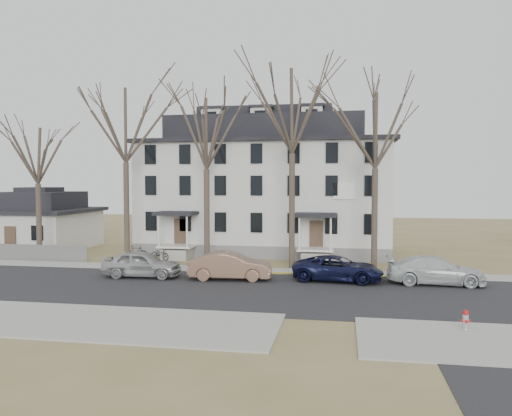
% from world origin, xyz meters
% --- Properties ---
extents(ground, '(120.00, 120.00, 0.00)m').
position_xyz_m(ground, '(0.00, 0.00, 0.00)').
color(ground, olive).
rests_on(ground, ground).
extents(main_road, '(120.00, 10.00, 0.04)m').
position_xyz_m(main_road, '(0.00, 2.00, 0.00)').
color(main_road, '#27272A').
rests_on(main_road, ground).
extents(far_sidewalk, '(120.00, 2.00, 0.08)m').
position_xyz_m(far_sidewalk, '(0.00, 8.00, 0.00)').
color(far_sidewalk, '#A09F97').
rests_on(far_sidewalk, ground).
extents(near_sidewalk_left, '(20.00, 5.00, 0.08)m').
position_xyz_m(near_sidewalk_left, '(-8.00, -5.00, 0.00)').
color(near_sidewalk_left, '#A09F97').
rests_on(near_sidewalk_left, ground).
extents(yellow_curb, '(14.00, 0.25, 0.06)m').
position_xyz_m(yellow_curb, '(5.00, 7.10, 0.00)').
color(yellow_curb, gold).
rests_on(yellow_curb, ground).
extents(boarding_house, '(20.80, 12.36, 12.05)m').
position_xyz_m(boarding_house, '(-2.00, 17.95, 5.38)').
color(boarding_house, slate).
rests_on(boarding_house, ground).
extents(small_house, '(8.70, 8.70, 5.00)m').
position_xyz_m(small_house, '(-22.00, 16.00, 2.25)').
color(small_house, silver).
rests_on(small_house, ground).
extents(fence, '(14.00, 0.06, 1.20)m').
position_xyz_m(fence, '(-21.00, 9.50, 0.00)').
color(fence, gray).
rests_on(fence, ground).
extents(tree_far_left, '(8.40, 8.40, 13.72)m').
position_xyz_m(tree_far_left, '(-11.00, 9.80, 10.34)').
color(tree_far_left, '#473B31').
rests_on(tree_far_left, ground).
extents(tree_mid_left, '(7.80, 7.80, 12.74)m').
position_xyz_m(tree_mid_left, '(-5.00, 9.80, 9.60)').
color(tree_mid_left, '#473B31').
rests_on(tree_mid_left, ground).
extents(tree_center, '(9.00, 9.00, 14.70)m').
position_xyz_m(tree_center, '(1.00, 9.80, 11.08)').
color(tree_center, '#473B31').
rests_on(tree_center, ground).
extents(tree_mid_right, '(7.80, 7.80, 12.74)m').
position_xyz_m(tree_mid_right, '(6.50, 9.80, 9.60)').
color(tree_mid_right, '#473B31').
rests_on(tree_mid_right, ground).
extents(tree_bungalow, '(6.60, 6.60, 10.78)m').
position_xyz_m(tree_bungalow, '(-18.00, 9.80, 8.12)').
color(tree_bungalow, '#473B31').
rests_on(tree_bungalow, ground).
extents(car_silver, '(4.87, 2.17, 1.63)m').
position_xyz_m(car_silver, '(-7.69, 4.64, 0.81)').
color(car_silver, '#B3B3B3').
rests_on(car_silver, ground).
extents(car_tan, '(5.09, 2.20, 1.63)m').
position_xyz_m(car_tan, '(-2.19, 4.85, 0.81)').
color(car_tan, brown).
rests_on(car_tan, ground).
extents(car_navy, '(5.48, 2.94, 1.46)m').
position_xyz_m(car_navy, '(4.17, 5.54, 0.73)').
color(car_navy, black).
rests_on(car_navy, ground).
extents(car_white, '(5.42, 2.23, 1.57)m').
position_xyz_m(car_white, '(9.67, 5.57, 0.78)').
color(car_white, silver).
rests_on(car_white, ground).
extents(bicycle_left, '(1.85, 1.27, 0.92)m').
position_xyz_m(bicycle_left, '(-9.00, 11.11, 0.46)').
color(bicycle_left, black).
rests_on(bicycle_left, ground).
extents(bicycle_right, '(1.76, 1.01, 1.02)m').
position_xyz_m(bicycle_right, '(-10.98, 11.29, 0.51)').
color(bicycle_right, black).
rests_on(bicycle_right, ground).
extents(fire_hydrant, '(0.36, 0.33, 0.86)m').
position_xyz_m(fire_hydrant, '(9.24, -3.55, 0.43)').
color(fire_hydrant, '#B7B7BA').
rests_on(fire_hydrant, ground).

